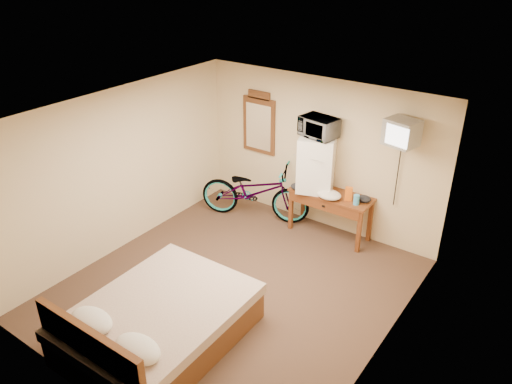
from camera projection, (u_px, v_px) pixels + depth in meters
room at (232, 210)px, 6.39m from camera, size 4.60×4.64×2.50m
desk at (330, 201)px, 7.92m from camera, size 1.32×0.51×0.75m
mini_fridge at (316, 164)px, 7.83m from camera, size 0.69×0.68×0.90m
microwave at (319, 127)px, 7.56m from camera, size 0.62×0.47×0.31m
snack_bag at (349, 194)px, 7.64m from camera, size 0.12×0.09×0.22m
blue_cup at (356, 200)px, 7.53m from camera, size 0.09×0.09×0.16m
cloth_cream at (329, 195)px, 7.72m from camera, size 0.40×0.31×0.12m
cloth_dark_a at (299, 187)px, 7.98m from camera, size 0.28×0.21×0.10m
cloth_dark_b at (364, 199)px, 7.63m from camera, size 0.21×0.18×0.10m
crt_television at (402, 132)px, 6.80m from camera, size 0.50×0.60×0.37m
wall_mirror at (259, 123)px, 8.51m from camera, size 0.64×0.04×1.09m
bicycle at (255, 191)px, 8.51m from camera, size 2.02×1.26×1.00m
bed at (156, 324)px, 5.88m from camera, size 1.65×2.17×0.90m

